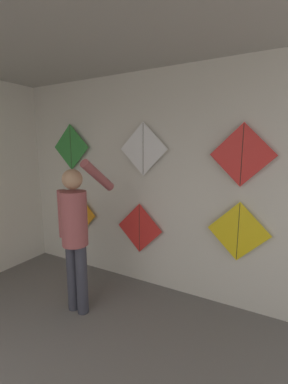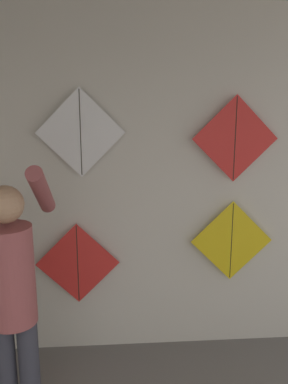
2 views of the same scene
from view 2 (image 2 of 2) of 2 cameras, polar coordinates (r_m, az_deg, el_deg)
back_panel at (r=3.43m, az=-7.49°, el=0.59°), size 4.97×0.06×2.80m
shopkeeper at (r=2.73m, az=-17.15°, el=-12.69°), size 0.44×0.61×1.75m
kite_1 at (r=3.54m, az=-8.83°, el=-9.41°), size 0.68×0.01×0.68m
kite_2 at (r=3.60m, az=11.58°, el=-6.42°), size 0.68×0.01×0.68m
kite_4 at (r=3.27m, az=-8.46°, el=7.83°), size 0.68×0.01×0.68m
kite_5 at (r=3.41m, az=12.05°, el=6.95°), size 0.68×0.01×0.68m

